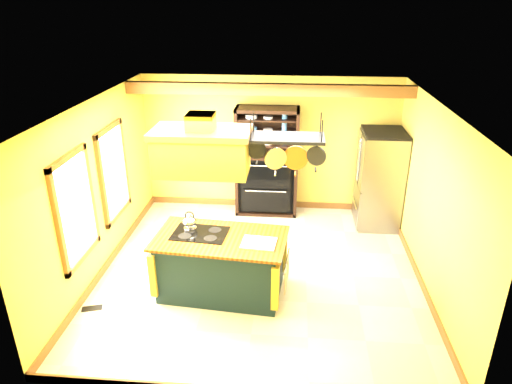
# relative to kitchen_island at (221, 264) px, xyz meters

# --- Properties ---
(floor) EXTENTS (5.00, 5.00, 0.00)m
(floor) POSITION_rel_kitchen_island_xyz_m (0.53, 0.57, -0.47)
(floor) COLOR beige
(floor) RESTS_ON ground
(ceiling) EXTENTS (5.00, 5.00, 0.00)m
(ceiling) POSITION_rel_kitchen_island_xyz_m (0.53, 0.57, 2.23)
(ceiling) COLOR white
(ceiling) RESTS_ON wall_back
(wall_back) EXTENTS (5.00, 0.02, 2.70)m
(wall_back) POSITION_rel_kitchen_island_xyz_m (0.53, 3.07, 0.88)
(wall_back) COLOR gold
(wall_back) RESTS_ON floor
(wall_front) EXTENTS (5.00, 0.02, 2.70)m
(wall_front) POSITION_rel_kitchen_island_xyz_m (0.53, -1.93, 0.88)
(wall_front) COLOR gold
(wall_front) RESTS_ON floor
(wall_left) EXTENTS (0.02, 5.00, 2.70)m
(wall_left) POSITION_rel_kitchen_island_xyz_m (-1.97, 0.57, 0.88)
(wall_left) COLOR gold
(wall_left) RESTS_ON floor
(wall_right) EXTENTS (0.02, 5.00, 2.70)m
(wall_right) POSITION_rel_kitchen_island_xyz_m (3.03, 0.57, 0.88)
(wall_right) COLOR gold
(wall_right) RESTS_ON floor
(ceiling_beam) EXTENTS (5.00, 0.15, 0.20)m
(ceiling_beam) POSITION_rel_kitchen_island_xyz_m (0.53, 2.27, 2.12)
(ceiling_beam) COLOR brown
(ceiling_beam) RESTS_ON ceiling
(window_near) EXTENTS (0.06, 1.06, 1.56)m
(window_near) POSITION_rel_kitchen_island_xyz_m (-1.94, -0.23, 0.93)
(window_near) COLOR brown
(window_near) RESTS_ON wall_left
(window_far) EXTENTS (0.06, 1.06, 1.56)m
(window_far) POSITION_rel_kitchen_island_xyz_m (-1.94, 1.17, 0.93)
(window_far) COLOR brown
(window_far) RESTS_ON wall_left
(kitchen_island) EXTENTS (1.96, 1.20, 1.11)m
(kitchen_island) POSITION_rel_kitchen_island_xyz_m (0.00, 0.00, 0.00)
(kitchen_island) COLOR #13292D
(kitchen_island) RESTS_ON floor
(range_hood) EXTENTS (1.29, 0.73, 0.80)m
(range_hood) POSITION_rel_kitchen_island_xyz_m (-0.20, -0.00, 1.76)
(range_hood) COLOR gold
(range_hood) RESTS_ON ceiling
(pot_rack) EXTENTS (1.03, 0.49, 0.76)m
(pot_rack) POSITION_rel_kitchen_island_xyz_m (0.91, 0.00, 1.85)
(pot_rack) COLOR black
(pot_rack) RESTS_ON ceiling
(refrigerator) EXTENTS (0.78, 0.92, 1.80)m
(refrigerator) POSITION_rel_kitchen_island_xyz_m (2.62, 2.47, 0.41)
(refrigerator) COLOR gray
(refrigerator) RESTS_ON floor
(hutch) EXTENTS (1.22, 0.55, 2.15)m
(hutch) POSITION_rel_kitchen_island_xyz_m (0.49, 2.83, 0.37)
(hutch) COLOR black
(hutch) RESTS_ON floor
(floor_register) EXTENTS (0.30, 0.19, 0.01)m
(floor_register) POSITION_rel_kitchen_island_xyz_m (-1.77, -0.57, -0.46)
(floor_register) COLOR black
(floor_register) RESTS_ON floor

